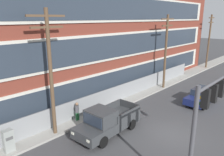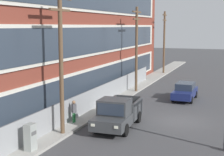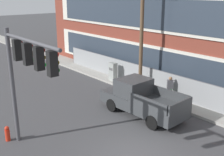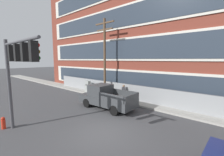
{
  "view_description": "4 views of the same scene",
  "coord_description": "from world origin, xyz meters",
  "px_view_note": "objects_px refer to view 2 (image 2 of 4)",
  "views": [
    {
      "loc": [
        -13.33,
        -6.57,
        8.23
      ],
      "look_at": [
        -0.37,
        5.48,
        3.32
      ],
      "focal_mm": 35.0,
      "sensor_mm": 36.0,
      "label": 1
    },
    {
      "loc": [
        -23.75,
        -4.0,
        6.72
      ],
      "look_at": [
        -1.68,
        4.39,
        3.12
      ],
      "focal_mm": 55.0,
      "sensor_mm": 36.0,
      "label": 2
    },
    {
      "loc": [
        7.73,
        -7.85,
        7.11
      ],
      "look_at": [
        -3.61,
        1.67,
        2.51
      ],
      "focal_mm": 45.0,
      "sensor_mm": 36.0,
      "label": 3
    },
    {
      "loc": [
        6.07,
        -6.08,
        4.39
      ],
      "look_at": [
        -3.14,
        4.41,
        2.65
      ],
      "focal_mm": 24.0,
      "sensor_mm": 36.0,
      "label": 4
    }
  ],
  "objects_px": {
    "utility_pole_midblock": "(136,46)",
    "pedestrian_near_cabinet": "(74,111)",
    "electrical_cabinet": "(30,138)",
    "utility_pole_near_corner": "(61,56)",
    "sedan_navy": "(185,91)",
    "pickup_truck_dark_grey": "(117,114)",
    "utility_pole_far_east": "(164,40)"
  },
  "relations": [
    {
      "from": "pickup_truck_dark_grey",
      "to": "electrical_cabinet",
      "type": "relative_size",
      "value": 3.42
    },
    {
      "from": "sedan_navy",
      "to": "utility_pole_far_east",
      "type": "bearing_deg",
      "value": 18.89
    },
    {
      "from": "utility_pole_near_corner",
      "to": "utility_pole_midblock",
      "type": "xyz_separation_m",
      "value": [
        14.84,
        -0.24,
        -0.16
      ]
    },
    {
      "from": "utility_pole_midblock",
      "to": "pedestrian_near_cabinet",
      "type": "relative_size",
      "value": 5.07
    },
    {
      "from": "utility_pole_midblock",
      "to": "utility_pole_far_east",
      "type": "distance_m",
      "value": 14.49
    },
    {
      "from": "electrical_cabinet",
      "to": "pickup_truck_dark_grey",
      "type": "bearing_deg",
      "value": -25.47
    },
    {
      "from": "pickup_truck_dark_grey",
      "to": "electrical_cabinet",
      "type": "bearing_deg",
      "value": 154.53
    },
    {
      "from": "utility_pole_near_corner",
      "to": "pedestrian_near_cabinet",
      "type": "bearing_deg",
      "value": 10.12
    },
    {
      "from": "sedan_navy",
      "to": "utility_pole_near_corner",
      "type": "xyz_separation_m",
      "value": [
        -13.18,
        5.41,
        4.13
      ]
    },
    {
      "from": "electrical_cabinet",
      "to": "sedan_navy",
      "type": "bearing_deg",
      "value": -18.74
    },
    {
      "from": "utility_pole_near_corner",
      "to": "electrical_cabinet",
      "type": "relative_size",
      "value": 5.52
    },
    {
      "from": "utility_pole_near_corner",
      "to": "electrical_cabinet",
      "type": "xyz_separation_m",
      "value": [
        -3.21,
        0.15,
        -4.13
      ]
    },
    {
      "from": "sedan_navy",
      "to": "utility_pole_far_east",
      "type": "distance_m",
      "value": 17.52
    },
    {
      "from": "utility_pole_far_east",
      "to": "sedan_navy",
      "type": "bearing_deg",
      "value": -161.11
    },
    {
      "from": "utility_pole_far_east",
      "to": "electrical_cabinet",
      "type": "bearing_deg",
      "value": 179.94
    },
    {
      "from": "sedan_navy",
      "to": "electrical_cabinet",
      "type": "relative_size",
      "value": 2.76
    },
    {
      "from": "pickup_truck_dark_grey",
      "to": "pedestrian_near_cabinet",
      "type": "bearing_deg",
      "value": 95.09
    },
    {
      "from": "pickup_truck_dark_grey",
      "to": "pedestrian_near_cabinet",
      "type": "distance_m",
      "value": 3.08
    },
    {
      "from": "utility_pole_midblock",
      "to": "electrical_cabinet",
      "type": "xyz_separation_m",
      "value": [
        -18.05,
        0.39,
        -3.97
      ]
    },
    {
      "from": "electrical_cabinet",
      "to": "utility_pole_far_east",
      "type": "bearing_deg",
      "value": -0.06
    },
    {
      "from": "sedan_navy",
      "to": "utility_pole_far_east",
      "type": "xyz_separation_m",
      "value": [
        16.15,
        5.53,
        3.95
      ]
    },
    {
      "from": "pickup_truck_dark_grey",
      "to": "sedan_navy",
      "type": "relative_size",
      "value": 1.24
    },
    {
      "from": "sedan_navy",
      "to": "utility_pole_midblock",
      "type": "distance_m",
      "value": 6.73
    },
    {
      "from": "sedan_navy",
      "to": "utility_pole_far_east",
      "type": "relative_size",
      "value": 0.51
    },
    {
      "from": "utility_pole_midblock",
      "to": "pickup_truck_dark_grey",
      "type": "bearing_deg",
      "value": -168.82
    },
    {
      "from": "pedestrian_near_cabinet",
      "to": "utility_pole_far_east",
      "type": "bearing_deg",
      "value": -0.67
    },
    {
      "from": "utility_pole_near_corner",
      "to": "pickup_truck_dark_grey",
      "type": "bearing_deg",
      "value": -44.93
    },
    {
      "from": "pickup_truck_dark_grey",
      "to": "utility_pole_far_east",
      "type": "relative_size",
      "value": 0.63
    },
    {
      "from": "pickup_truck_dark_grey",
      "to": "utility_pole_near_corner",
      "type": "height_order",
      "value": "utility_pole_near_corner"
    },
    {
      "from": "pickup_truck_dark_grey",
      "to": "utility_pole_far_east",
      "type": "xyz_separation_m",
      "value": [
        26.67,
        2.76,
        3.78
      ]
    },
    {
      "from": "utility_pole_near_corner",
      "to": "pedestrian_near_cabinet",
      "type": "xyz_separation_m",
      "value": [
        2.38,
        0.42,
        -3.95
      ]
    },
    {
      "from": "pedestrian_near_cabinet",
      "to": "utility_pole_near_corner",
      "type": "bearing_deg",
      "value": -169.88
    }
  ]
}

